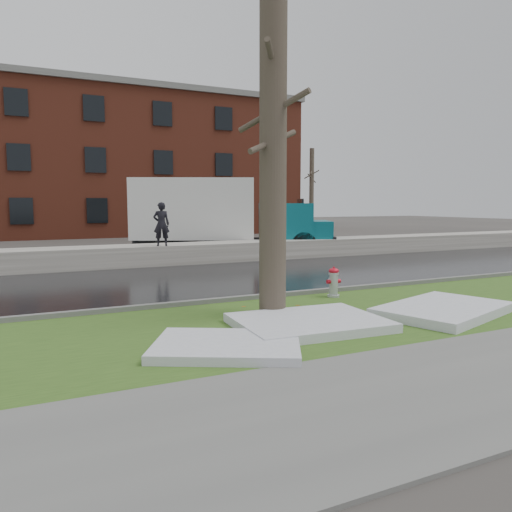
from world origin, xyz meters
name	(u,v)px	position (x,y,z in m)	size (l,w,h in m)	color
ground	(278,308)	(0.00, 0.00, 0.00)	(120.00, 120.00, 0.00)	#47423D
verge	(309,319)	(0.00, -1.25, 0.02)	(60.00, 4.50, 0.04)	#2E4C19
sidewalk	(465,380)	(0.00, -5.00, 0.03)	(60.00, 3.00, 0.05)	slate
road	(206,279)	(0.00, 4.50, 0.01)	(60.00, 7.00, 0.03)	black
parking_lot	(140,254)	(0.00, 13.00, 0.01)	(60.00, 9.00, 0.03)	slate
curb	(258,297)	(0.00, 1.00, 0.07)	(60.00, 0.15, 0.14)	slate
snowbank	(167,254)	(0.00, 8.70, 0.38)	(60.00, 1.60, 0.75)	beige
brick_building	(114,167)	(2.00, 30.00, 5.00)	(26.00, 12.00, 10.00)	maroon
bg_tree_right	(312,189)	(16.00, 24.00, 3.33)	(1.40, 1.62, 6.50)	brown
fire_hydrant	(334,281)	(1.73, 0.41, 0.43)	(0.36, 0.31, 0.73)	#AEB1B7
tree	(273,145)	(-0.49, -0.66, 3.40)	(1.32, 1.51, 6.66)	brown
box_truck	(218,215)	(3.02, 11.11, 1.77)	(9.79, 5.62, 3.34)	black
worker	(161,224)	(-0.34, 8.10, 1.53)	(0.57, 0.37, 1.56)	black
snow_patch_near	(309,323)	(-0.36, -1.82, 0.12)	(2.60, 2.00, 0.16)	silver
snow_patch_far	(227,346)	(-2.25, -2.50, 0.11)	(2.20, 1.60, 0.14)	silver
snow_patch_side	(444,310)	(2.67, -2.11, 0.13)	(2.80, 1.80, 0.18)	silver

